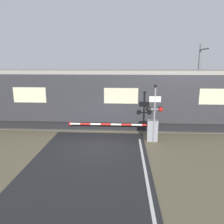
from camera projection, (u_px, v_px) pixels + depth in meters
name	position (u px, v px, depth m)	size (l,w,h in m)	color
ground_plane	(96.00, 145.00, 12.08)	(80.00, 80.00, 0.00)	#6B6047
track_bed	(103.00, 124.00, 15.90)	(36.00, 3.20, 0.13)	#666056
train	(121.00, 98.00, 15.36)	(21.57, 3.04, 3.94)	black
crossing_barrier	(146.00, 130.00, 12.59)	(5.18, 0.44, 1.23)	gray
signal_post	(155.00, 110.00, 12.09)	(0.97, 0.26, 3.31)	gray
catenary_pole	(198.00, 81.00, 16.79)	(0.20, 1.90, 5.76)	slate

